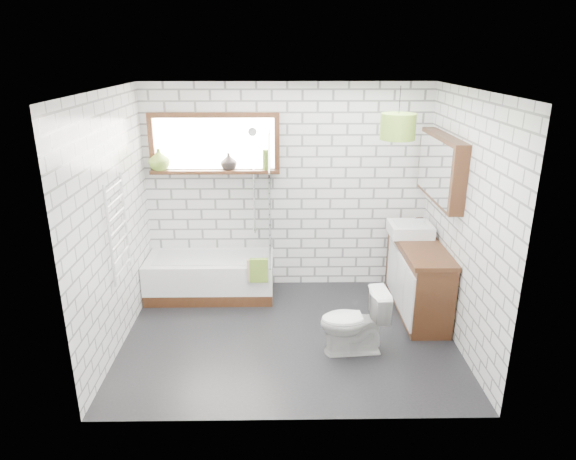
{
  "coord_description": "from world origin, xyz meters",
  "views": [
    {
      "loc": [
        -0.08,
        -4.71,
        2.84
      ],
      "look_at": [
        -0.01,
        0.25,
        1.09
      ],
      "focal_mm": 32.0,
      "sensor_mm": 36.0,
      "label": 1
    }
  ],
  "objects_px": {
    "bathtub": "(210,276)",
    "toilet": "(354,322)",
    "vanity": "(417,276)",
    "basin": "(410,229)",
    "pendant": "(398,127)"
  },
  "relations": [
    {
      "from": "bathtub",
      "to": "toilet",
      "type": "xyz_separation_m",
      "value": [
        1.56,
        -1.27,
        0.09
      ]
    },
    {
      "from": "vanity",
      "to": "basin",
      "type": "xyz_separation_m",
      "value": [
        -0.06,
        0.25,
        0.48
      ]
    },
    {
      "from": "basin",
      "to": "bathtub",
      "type": "bearing_deg",
      "value": 176.68
    },
    {
      "from": "bathtub",
      "to": "toilet",
      "type": "bearing_deg",
      "value": -39.23
    },
    {
      "from": "vanity",
      "to": "pendant",
      "type": "distance_m",
      "value": 1.73
    },
    {
      "from": "vanity",
      "to": "toilet",
      "type": "distance_m",
      "value": 1.23
    },
    {
      "from": "basin",
      "to": "pendant",
      "type": "distance_m",
      "value": 1.29
    },
    {
      "from": "basin",
      "to": "toilet",
      "type": "distance_m",
      "value": 1.49
    },
    {
      "from": "bathtub",
      "to": "vanity",
      "type": "xyz_separation_m",
      "value": [
        2.41,
        -0.39,
        0.16
      ]
    },
    {
      "from": "toilet",
      "to": "pendant",
      "type": "height_order",
      "value": "pendant"
    },
    {
      "from": "pendant",
      "to": "basin",
      "type": "bearing_deg",
      "value": 46.51
    },
    {
      "from": "bathtub",
      "to": "pendant",
      "type": "bearing_deg",
      "value": -12.33
    },
    {
      "from": "vanity",
      "to": "basin",
      "type": "distance_m",
      "value": 0.54
    },
    {
      "from": "bathtub",
      "to": "basin",
      "type": "relative_size",
      "value": 3.17
    },
    {
      "from": "bathtub",
      "to": "basin",
      "type": "xyz_separation_m",
      "value": [
        2.35,
        -0.14,
        0.64
      ]
    }
  ]
}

